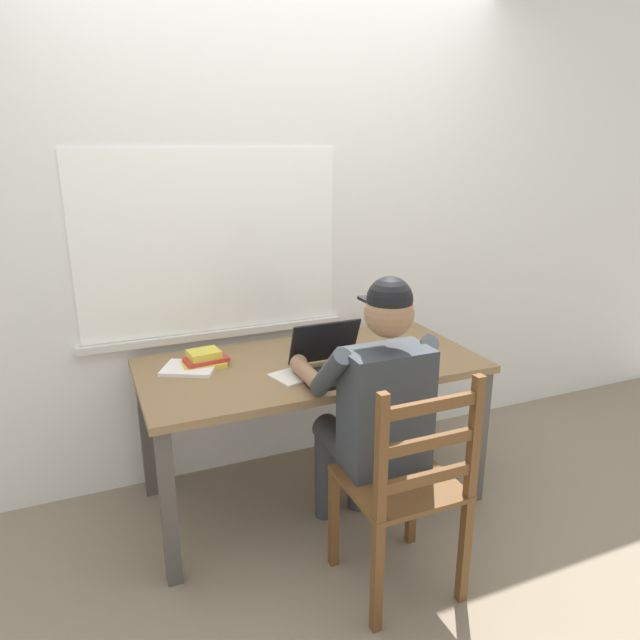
{
  "coord_description": "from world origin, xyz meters",
  "views": [
    {
      "loc": [
        -0.96,
        -2.39,
        1.73
      ],
      "look_at": [
        0.03,
        -0.05,
        0.95
      ],
      "focal_mm": 32.54,
      "sensor_mm": 36.0,
      "label": 1
    }
  ],
  "objects_px": {
    "desk": "(311,379)",
    "book_stack_main": "(205,359)",
    "seated_person": "(373,405)",
    "coffee_mug_white": "(330,336)",
    "laptop": "(333,362)",
    "wooden_chair": "(406,488)",
    "coffee_mug_dark": "(303,342)",
    "computer_mouse": "(398,366)"
  },
  "relations": [
    {
      "from": "seated_person",
      "to": "coffee_mug_dark",
      "type": "distance_m",
      "value": 0.63
    },
    {
      "from": "seated_person",
      "to": "laptop",
      "type": "distance_m",
      "value": 0.32
    },
    {
      "from": "wooden_chair",
      "to": "desk",
      "type": "bearing_deg",
      "value": 96.55
    },
    {
      "from": "coffee_mug_white",
      "to": "computer_mouse",
      "type": "bearing_deg",
      "value": -68.6
    },
    {
      "from": "desk",
      "to": "coffee_mug_white",
      "type": "bearing_deg",
      "value": 44.91
    },
    {
      "from": "coffee_mug_white",
      "to": "wooden_chair",
      "type": "bearing_deg",
      "value": -95.44
    },
    {
      "from": "computer_mouse",
      "to": "desk",
      "type": "bearing_deg",
      "value": 144.54
    },
    {
      "from": "seated_person",
      "to": "desk",
      "type": "bearing_deg",
      "value": 100.42
    },
    {
      "from": "seated_person",
      "to": "coffee_mug_white",
      "type": "height_order",
      "value": "seated_person"
    },
    {
      "from": "desk",
      "to": "coffee_mug_dark",
      "type": "relative_size",
      "value": 14.06
    },
    {
      "from": "laptop",
      "to": "computer_mouse",
      "type": "relative_size",
      "value": 3.3
    },
    {
      "from": "wooden_chair",
      "to": "laptop",
      "type": "height_order",
      "value": "same"
    },
    {
      "from": "coffee_mug_dark",
      "to": "book_stack_main",
      "type": "xyz_separation_m",
      "value": [
        -0.5,
        -0.01,
        -0.02
      ]
    },
    {
      "from": "laptop",
      "to": "book_stack_main",
      "type": "bearing_deg",
      "value": 148.81
    },
    {
      "from": "coffee_mug_white",
      "to": "seated_person",
      "type": "bearing_deg",
      "value": -97.8
    },
    {
      "from": "coffee_mug_dark",
      "to": "coffee_mug_white",
      "type": "bearing_deg",
      "value": 5.13
    },
    {
      "from": "book_stack_main",
      "to": "coffee_mug_white",
      "type": "bearing_deg",
      "value": 2.21
    },
    {
      "from": "seated_person",
      "to": "coffee_mug_white",
      "type": "bearing_deg",
      "value": 82.2
    },
    {
      "from": "wooden_chair",
      "to": "coffee_mug_dark",
      "type": "xyz_separation_m",
      "value": [
        -0.06,
        0.91,
        0.31
      ]
    },
    {
      "from": "coffee_mug_white",
      "to": "coffee_mug_dark",
      "type": "relative_size",
      "value": 1.0
    },
    {
      "from": "laptop",
      "to": "coffee_mug_white",
      "type": "height_order",
      "value": "laptop"
    },
    {
      "from": "coffee_mug_white",
      "to": "coffee_mug_dark",
      "type": "xyz_separation_m",
      "value": [
        -0.15,
        -0.01,
        -0.0
      ]
    },
    {
      "from": "laptop",
      "to": "coffee_mug_white",
      "type": "relative_size",
      "value": 2.91
    },
    {
      "from": "wooden_chair",
      "to": "computer_mouse",
      "type": "xyz_separation_m",
      "value": [
        0.25,
        0.51,
        0.28
      ]
    },
    {
      "from": "computer_mouse",
      "to": "book_stack_main",
      "type": "height_order",
      "value": "book_stack_main"
    },
    {
      "from": "desk",
      "to": "coffee_mug_dark",
      "type": "distance_m",
      "value": 0.21
    },
    {
      "from": "book_stack_main",
      "to": "desk",
      "type": "bearing_deg",
      "value": -17.32
    },
    {
      "from": "seated_person",
      "to": "book_stack_main",
      "type": "xyz_separation_m",
      "value": [
        -0.56,
        0.61,
        0.07
      ]
    },
    {
      "from": "coffee_mug_dark",
      "to": "computer_mouse",
      "type": "bearing_deg",
      "value": -51.92
    },
    {
      "from": "wooden_chair",
      "to": "book_stack_main",
      "type": "distance_m",
      "value": 1.1
    },
    {
      "from": "seated_person",
      "to": "computer_mouse",
      "type": "xyz_separation_m",
      "value": [
        0.25,
        0.23,
        0.05
      ]
    },
    {
      "from": "seated_person",
      "to": "computer_mouse",
      "type": "bearing_deg",
      "value": 42.54
    },
    {
      "from": "seated_person",
      "to": "coffee_mug_dark",
      "type": "bearing_deg",
      "value": 95.74
    },
    {
      "from": "book_stack_main",
      "to": "seated_person",
      "type": "bearing_deg",
      "value": -47.66
    },
    {
      "from": "wooden_chair",
      "to": "book_stack_main",
      "type": "xyz_separation_m",
      "value": [
        -0.56,
        0.9,
        0.29
      ]
    },
    {
      "from": "wooden_chair",
      "to": "laptop",
      "type": "distance_m",
      "value": 0.66
    },
    {
      "from": "wooden_chair",
      "to": "book_stack_main",
      "type": "relative_size",
      "value": 4.4
    },
    {
      "from": "seated_person",
      "to": "wooden_chair",
      "type": "height_order",
      "value": "seated_person"
    },
    {
      "from": "desk",
      "to": "seated_person",
      "type": "relative_size",
      "value": 1.27
    },
    {
      "from": "laptop",
      "to": "coffee_mug_dark",
      "type": "relative_size",
      "value": 2.91
    },
    {
      "from": "desk",
      "to": "book_stack_main",
      "type": "bearing_deg",
      "value": 162.68
    },
    {
      "from": "wooden_chair",
      "to": "laptop",
      "type": "xyz_separation_m",
      "value": [
        -0.05,
        0.58,
        0.31
      ]
    }
  ]
}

